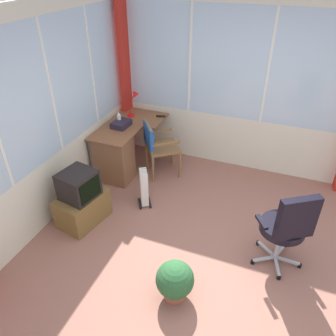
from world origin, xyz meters
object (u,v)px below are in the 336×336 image
Objects in this scene: tv_on_stand at (81,200)px; space_heater at (144,187)px; desk_lamp at (135,99)px; potted_plant at (175,281)px; office_chair at (288,225)px; paper_tray at (121,124)px; tv_remote at (161,116)px; desk at (115,155)px; wooden_armchair at (155,142)px; spray_bottle at (119,119)px.

space_heater is (0.63, -0.60, -0.05)m from tv_on_stand.
potted_plant is (-2.53, -1.64, -0.79)m from desk_lamp.
tv_on_stand is 1.69m from potted_plant.
space_heater is at bearing 76.28° from office_chair.
tv_on_stand is 1.67× the size of potted_plant.
space_heater is (-0.74, -0.71, -0.52)m from paper_tray.
tv_remote is 1.41m from space_heater.
space_heater is (-1.23, -0.69, -0.75)m from desk_lamp.
desk is at bearing -179.93° from desk_lamp.
wooden_armchair is at bearing -86.05° from paper_tray.
paper_tray reaches higher than desk.
desk_lamp is 0.54× the size of tv_on_stand.
office_chair reaches higher than tv_remote.
office_chair reaches higher than tv_on_stand.
paper_tray is (-0.49, 0.01, -0.23)m from desk_lamp.
desk_lamp is at bearing 84.24° from tv_remote.
spray_bottle is 0.10m from paper_tray.
desk is at bearing -177.50° from paper_tray.
tv_on_stand reaches higher than potted_plant.
potted_plant is (-0.67, -1.55, -0.10)m from tv_on_stand.
tv_on_stand is (-1.41, 0.45, -0.23)m from wooden_armchair.
spray_bottle is at bearing 64.92° from office_chair.
office_chair is 2.54m from tv_on_stand.
tv_on_stand is at bearing -173.38° from spray_bottle.
paper_tray is at bearing 93.95° from wooden_armchair.
desk is 1.09m from tv_on_stand.
wooden_armchair reaches higher than desk.
spray_bottle is 0.24× the size of wooden_armchair.
spray_bottle reaches higher than paper_tray.
desk is 2.85× the size of potted_plant.
office_chair is (-0.92, -2.62, 0.21)m from desk.
space_heater is 1.23× the size of potted_plant.
paper_tray is at bearing 127.39° from tv_remote.
spray_bottle is at bearing 44.15° from space_heater.
desk is 6.10× the size of spray_bottle.
desk is 0.57m from spray_bottle.
spray_bottle reaches higher than wooden_armchair.
office_chair reaches higher than desk.
desk is at bearing -167.77° from spray_bottle.
desk_lamp reaches higher than tv_on_stand.
tv_remote is at bearing -81.11° from desk_lamp.
tv_remote is at bearing -44.35° from spray_bottle.
space_heater is (0.47, 1.92, -0.33)m from office_chair.
paper_tray is 0.65× the size of potted_plant.
wooden_armchair is (0.32, -0.54, 0.16)m from desk.
tv_remote is (0.84, -0.42, 0.36)m from desk.
wooden_armchair is 1.14× the size of tv_on_stand.
space_heater is (-0.78, -0.15, -0.28)m from wooden_armchair.
desk is at bearing 4.85° from tv_on_stand.
space_heater is at bearing -135.85° from spray_bottle.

